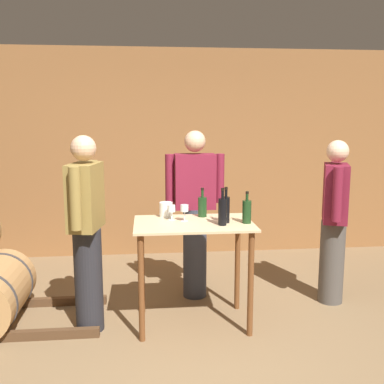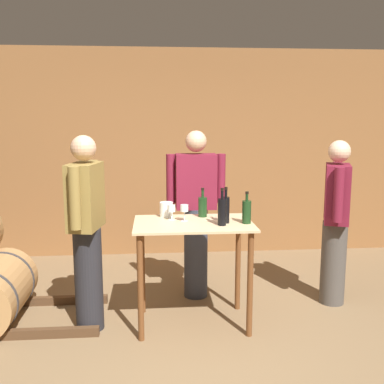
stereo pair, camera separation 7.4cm
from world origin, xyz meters
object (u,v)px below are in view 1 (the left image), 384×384
(wine_bottle_far_left, at_px, (202,206))
(wine_glass_near_left, at_px, (171,209))
(person_host, at_px, (87,230))
(person_visitor_with_scarf, at_px, (334,219))
(wine_bottle_center, at_px, (226,209))
(person_visitor_bearded, at_px, (195,211))
(wine_bottle_right, at_px, (247,211))
(ice_bucket, at_px, (166,210))
(wine_bottle_left, at_px, (222,211))
(wine_glass_near_center, at_px, (184,209))

(wine_bottle_far_left, height_order, wine_glass_near_left, wine_bottle_far_left)
(person_host, bearing_deg, person_visitor_with_scarf, 8.86)
(wine_bottle_center, relative_size, person_host, 0.18)
(wine_bottle_far_left, distance_m, person_visitor_bearded, 0.43)
(wine_bottle_right, bearing_deg, ice_bucket, 155.39)
(wine_bottle_right, relative_size, person_visitor_bearded, 0.16)
(wine_bottle_far_left, xyz_separation_m, wine_bottle_center, (0.17, -0.25, 0.03))
(wine_bottle_left, bearing_deg, wine_bottle_center, 62.20)
(person_visitor_bearded, bearing_deg, wine_bottle_center, -73.59)
(person_visitor_with_scarf, bearing_deg, ice_bucket, -176.34)
(wine_glass_near_left, distance_m, ice_bucket, 0.14)
(person_visitor_with_scarf, distance_m, person_visitor_bearded, 1.37)
(wine_glass_near_left, bearing_deg, person_host, -169.70)
(ice_bucket, bearing_deg, wine_bottle_center, -29.00)
(ice_bucket, bearing_deg, wine_bottle_far_left, -4.20)
(wine_glass_near_center, height_order, ice_bucket, wine_glass_near_center)
(wine_bottle_far_left, distance_m, ice_bucket, 0.33)
(wine_bottle_far_left, relative_size, person_visitor_with_scarf, 0.17)
(ice_bucket, relative_size, person_host, 0.08)
(wine_bottle_right, bearing_deg, wine_bottle_left, -166.59)
(ice_bucket, relative_size, person_visitor_bearded, 0.08)
(wine_bottle_right, relative_size, person_host, 0.16)
(wine_bottle_left, relative_size, person_visitor_bearded, 0.19)
(wine_glass_near_left, xyz_separation_m, person_host, (-0.72, -0.13, -0.14))
(wine_bottle_center, height_order, wine_glass_near_center, wine_bottle_center)
(person_visitor_with_scarf, bearing_deg, wine_bottle_left, -158.45)
(wine_bottle_far_left, xyz_separation_m, ice_bucket, (-0.33, 0.02, -0.03))
(wine_glass_near_left, bearing_deg, ice_bucket, 108.31)
(wine_glass_near_left, height_order, wine_glass_near_center, wine_glass_near_center)
(wine_bottle_center, height_order, person_visitor_with_scarf, person_visitor_with_scarf)
(wine_bottle_center, xyz_separation_m, person_visitor_with_scarf, (1.14, 0.38, -0.20))
(wine_bottle_far_left, height_order, wine_glass_near_center, wine_bottle_far_left)
(wine_bottle_left, xyz_separation_m, wine_bottle_right, (0.22, 0.05, -0.02))
(wine_bottle_left, distance_m, person_host, 1.16)
(wine_bottle_far_left, relative_size, person_host, 0.16)
(wine_bottle_left, height_order, wine_glass_near_left, wine_bottle_left)
(person_visitor_bearded, bearing_deg, person_host, -146.95)
(wine_glass_near_center, bearing_deg, wine_bottle_right, -13.84)
(wine_bottle_left, relative_size, wine_bottle_right, 1.14)
(wine_bottle_left, bearing_deg, person_visitor_bearded, 101.39)
(person_host, bearing_deg, wine_glass_near_center, 5.23)
(wine_bottle_left, relative_size, wine_glass_near_left, 2.36)
(wine_bottle_left, height_order, person_visitor_bearded, person_visitor_bearded)
(wine_bottle_far_left, bearing_deg, wine_bottle_right, -39.47)
(person_visitor_bearded, bearing_deg, person_visitor_with_scarf, -11.85)
(wine_glass_near_center, bearing_deg, wine_glass_near_left, 153.69)
(wine_glass_near_center, xyz_separation_m, ice_bucket, (-0.15, 0.18, -0.04))
(wine_glass_near_center, distance_m, person_host, 0.85)
(wine_bottle_far_left, bearing_deg, wine_bottle_center, -55.93)
(wine_bottle_center, xyz_separation_m, person_visitor_bearded, (-0.20, 0.66, -0.15))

